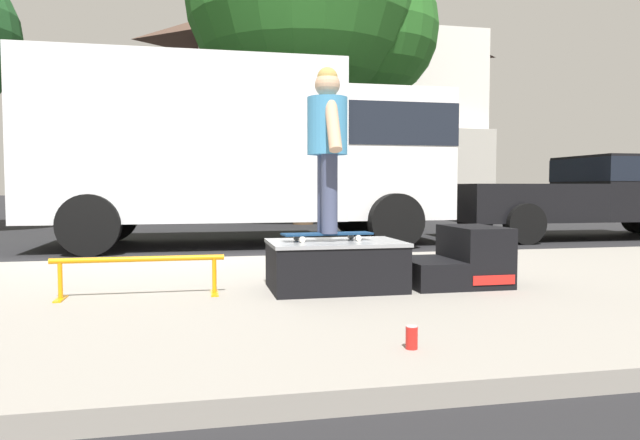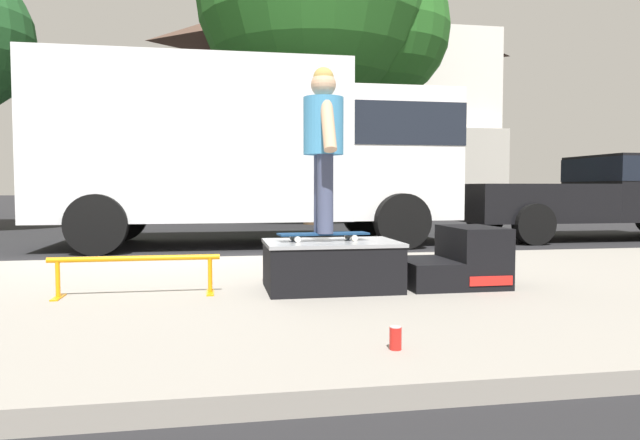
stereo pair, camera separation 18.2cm
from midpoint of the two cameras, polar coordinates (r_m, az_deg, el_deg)
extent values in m
plane|color=black|center=(8.00, -16.90, -4.07)|extent=(140.00, 140.00, 0.00)
cube|color=gray|center=(5.04, -19.89, -7.66)|extent=(50.00, 5.00, 0.12)
cube|color=black|center=(4.99, 0.45, -4.46)|extent=(1.11, 0.75, 0.42)
cube|color=gray|center=(4.97, 0.45, -2.24)|extent=(1.13, 0.77, 0.03)
cube|color=black|center=(5.25, 9.65, -5.12)|extent=(0.44, 0.72, 0.24)
cube|color=black|center=(5.41, 13.97, -3.39)|extent=(0.44, 0.72, 0.53)
cube|color=red|center=(5.11, 15.75, -5.70)|extent=(0.38, 0.01, 0.08)
cylinder|color=orange|center=(4.89, -18.38, -3.67)|extent=(1.34, 0.04, 0.04)
cylinder|color=orange|center=(5.01, -25.12, -5.39)|extent=(0.04, 0.04, 0.30)
cube|color=orange|center=(5.04, -25.08, -7.03)|extent=(0.06, 0.28, 0.01)
cylinder|color=orange|center=(4.88, -11.40, -5.38)|extent=(0.04, 0.04, 0.30)
cube|color=orange|center=(4.90, -11.38, -7.06)|extent=(0.06, 0.28, 0.01)
cube|color=navy|center=(4.98, -0.33, -1.36)|extent=(0.80, 0.27, 0.02)
cylinder|color=silver|center=(5.15, 2.04, -1.60)|extent=(0.05, 0.03, 0.05)
cylinder|color=silver|center=(4.98, 2.72, -1.76)|extent=(0.05, 0.03, 0.05)
cylinder|color=silver|center=(5.00, -3.37, -1.74)|extent=(0.05, 0.03, 0.05)
cylinder|color=silver|center=(4.83, -2.86, -1.92)|extent=(0.05, 0.03, 0.05)
cylinder|color=#3F4766|center=(5.05, -0.53, 2.59)|extent=(0.14, 0.14, 0.67)
cylinder|color=#3F4766|center=(4.88, -0.13, 2.57)|extent=(0.14, 0.14, 0.67)
cylinder|color=#3F8CBF|center=(4.99, -0.34, 9.21)|extent=(0.34, 0.34, 0.48)
cylinder|color=tan|center=(5.20, -0.81, 8.82)|extent=(0.11, 0.30, 0.46)
cylinder|color=tan|center=(4.78, 0.18, 9.31)|extent=(0.11, 0.30, 0.46)
sphere|color=tan|center=(5.04, -0.34, 13.15)|extent=(0.21, 0.21, 0.21)
sphere|color=tan|center=(5.05, -0.34, 13.81)|extent=(0.18, 0.18, 0.18)
cylinder|color=red|center=(3.23, 7.36, -11.40)|extent=(0.07, 0.07, 0.12)
cylinder|color=silver|center=(3.22, 7.37, -10.32)|extent=(0.06, 0.06, 0.00)
cube|color=silver|center=(10.14, -13.39, 7.40)|extent=(5.00, 2.35, 2.60)
cube|color=white|center=(10.62, 5.70, 6.20)|extent=(1.90, 2.16, 2.20)
cube|color=black|center=(10.65, 5.72, 8.80)|extent=(1.92, 2.19, 0.70)
cylinder|color=black|center=(11.70, 3.21, 0.55)|extent=(0.90, 0.28, 0.90)
cylinder|color=black|center=(9.45, 6.92, -0.11)|extent=(0.90, 0.28, 0.90)
cylinder|color=black|center=(11.41, -20.17, 0.29)|extent=(0.90, 0.28, 0.90)
cylinder|color=black|center=(9.10, -22.30, -0.46)|extent=(0.90, 0.28, 0.90)
cube|color=black|center=(12.98, 27.19, 2.82)|extent=(2.00, 1.85, 1.25)
cube|color=black|center=(12.99, 27.23, 4.37)|extent=(2.02, 1.87, 0.45)
cube|color=black|center=(11.68, 18.35, 1.66)|extent=(2.60, 1.85, 0.70)
cylinder|color=black|center=(14.47, 28.47, 0.32)|extent=(0.72, 0.24, 0.72)
cylinder|color=black|center=(12.32, 14.59, 0.16)|extent=(0.72, 0.24, 0.72)
cylinder|color=black|center=(10.70, 19.01, -0.36)|extent=(0.72, 0.24, 0.72)
cylinder|color=brown|center=(15.67, -2.03, 6.97)|extent=(0.56, 0.56, 4.04)
sphere|color=#286623|center=(16.57, 4.04, 18.16)|extent=(4.01, 4.01, 4.01)
cube|color=silver|center=(21.39, 0.28, 8.60)|extent=(9.00, 7.50, 6.00)
cube|color=#B2ADA3|center=(17.41, 3.06, 4.55)|extent=(9.00, 0.50, 2.80)
pyramid|color=#473328|center=(22.18, 0.28, 19.47)|extent=(9.54, 7.95, 2.40)
camera|label=1|loc=(0.09, -90.86, -0.05)|focal=32.58mm
camera|label=2|loc=(0.09, 89.14, 0.05)|focal=32.58mm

